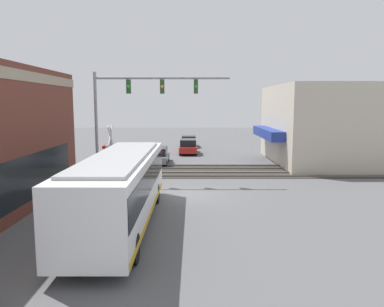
% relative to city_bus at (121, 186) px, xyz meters
% --- Properties ---
extents(ground_plane, '(120.00, 120.00, 0.00)m').
position_rel_city_bus_xyz_m(ground_plane, '(5.23, -2.80, -1.70)').
color(ground_plane, '#565659').
extents(shop_building, '(12.56, 8.58, 6.78)m').
position_rel_city_bus_xyz_m(shop_building, '(17.53, -13.96, 1.68)').
color(shop_building, beige).
rests_on(shop_building, ground).
extents(city_bus, '(11.55, 2.59, 3.08)m').
position_rel_city_bus_xyz_m(city_bus, '(0.00, 0.00, 0.00)').
color(city_bus, white).
rests_on(city_bus, ground).
extents(traffic_signal_gantry, '(0.42, 8.87, 7.24)m').
position_rel_city_bus_xyz_m(traffic_signal_gantry, '(9.04, 0.60, 3.73)').
color(traffic_signal_gantry, gray).
rests_on(traffic_signal_gantry, ground).
extents(crossing_signal, '(1.41, 1.18, 3.81)m').
position_rel_city_bus_xyz_m(crossing_signal, '(9.33, 2.45, 0.59)').
color(crossing_signal, gray).
rests_on(crossing_signal, ground).
extents(rail_track_near, '(2.60, 60.00, 0.15)m').
position_rel_city_bus_xyz_m(rail_track_near, '(11.23, -2.80, -1.68)').
color(rail_track_near, '#332D28').
rests_on(rail_track_near, ground).
extents(rail_track_far, '(2.60, 60.00, 0.15)m').
position_rel_city_bus_xyz_m(rail_track_far, '(14.43, -2.80, -1.68)').
color(rail_track_far, '#332D28').
rests_on(rail_track_far, ground).
extents(parked_car_grey, '(4.62, 1.82, 1.44)m').
position_rel_city_bus_xyz_m(parked_car_grey, '(16.60, -0.00, -1.03)').
color(parked_car_grey, slate).
rests_on(parked_car_grey, ground).
extents(parked_car_red, '(4.41, 1.82, 1.52)m').
position_rel_city_bus_xyz_m(parked_car_red, '(23.10, -2.60, -1.00)').
color(parked_car_red, '#B21E19').
rests_on(parked_car_red, ground).
extents(parked_car_silver, '(4.30, 1.82, 1.37)m').
position_rel_city_bus_xyz_m(parked_car_silver, '(29.31, -2.60, -1.07)').
color(parked_car_silver, '#B7B7BC').
rests_on(parked_car_silver, ground).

